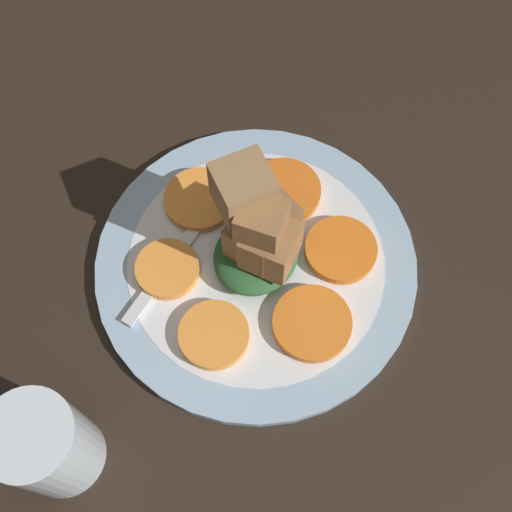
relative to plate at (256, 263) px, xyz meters
The scene contains 11 objects.
table_slab 1.52cm from the plate, ahead, with size 120.00×120.00×2.00cm, color black.
plate is the anchor object (origin of this frame).
carrot_slice_0 8.04cm from the plate, 49.90° to the right, with size 5.72×5.72×0.92cm, color #F99539.
carrot_slice_1 8.07cm from the plate, ahead, with size 6.08×6.08×0.92cm, color orange.
carrot_slice_2 7.85cm from the plate, 70.93° to the left, with size 6.86×6.86×0.92cm, color orange.
carrot_slice_3 7.79cm from the plate, 129.40° to the left, with size 6.54×6.54×0.92cm, color orange.
carrot_slice_4 7.61cm from the plate, 167.92° to the right, with size 6.95×6.95×0.92cm, color orange.
carrot_slice_5 8.19cm from the plate, 106.11° to the right, with size 6.61×6.61×0.92cm, color orange.
center_pile 5.26cm from the plate, behind, with size 8.70×8.72×11.25cm.
fork 6.59cm from the plate, 76.88° to the right, with size 18.51×2.49×0.40cm.
water_glass 23.26cm from the plate, ahead, with size 6.56×6.56×10.08cm.
Camera 1 is at (20.43, 13.15, 55.71)cm, focal length 45.00 mm.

